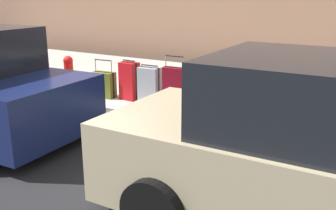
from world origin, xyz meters
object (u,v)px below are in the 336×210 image
(suitcase_silver_5, at_px, (150,86))
(suitcase_olive_7, at_px, (104,85))
(suitcase_red_6, at_px, (129,81))
(fire_hydrant, at_px, (69,72))
(bollard_post, at_px, (40,67))
(suitcase_teal_1, at_px, (262,104))
(suitcase_maroon_4, at_px, (174,88))
(suitcase_olive_0, at_px, (293,111))
(suitcase_navy_2, at_px, (234,102))
(suitcase_black_3, at_px, (205,95))

(suitcase_silver_5, relative_size, suitcase_olive_7, 0.98)
(suitcase_red_6, relative_size, suitcase_olive_7, 1.03)
(fire_hydrant, bearing_deg, bollard_post, 11.33)
(suitcase_silver_5, bearing_deg, suitcase_teal_1, 177.99)
(suitcase_red_6, distance_m, suitcase_olive_7, 0.58)
(suitcase_maroon_4, bearing_deg, suitcase_olive_7, 2.55)
(suitcase_olive_0, bearing_deg, suitcase_teal_1, 12.79)
(suitcase_silver_5, bearing_deg, suitcase_olive_7, 4.24)
(suitcase_silver_5, bearing_deg, suitcase_navy_2, -179.65)
(suitcase_teal_1, bearing_deg, suitcase_maroon_4, -2.44)
(suitcase_red_6, relative_size, bollard_post, 0.88)
(suitcase_maroon_4, xyz_separation_m, fire_hydrant, (2.69, -0.01, 0.01))
(suitcase_olive_0, distance_m, suitcase_navy_2, 1.00)
(suitcase_olive_0, relative_size, suitcase_silver_5, 0.99)
(suitcase_teal_1, relative_size, suitcase_olive_7, 1.23)
(suitcase_maroon_4, bearing_deg, fire_hydrant, -0.11)
(suitcase_maroon_4, distance_m, fire_hydrant, 2.69)
(suitcase_olive_7, relative_size, fire_hydrant, 1.04)
(suitcase_teal_1, relative_size, suitcase_silver_5, 1.26)
(suitcase_teal_1, xyz_separation_m, suitcase_maroon_4, (1.69, -0.07, 0.05))
(suitcase_navy_2, xyz_separation_m, suitcase_red_6, (2.26, -0.05, 0.10))
(suitcase_teal_1, distance_m, suitcase_silver_5, 2.25)
(suitcase_olive_7, bearing_deg, suitcase_red_6, -166.04)
(suitcase_black_3, distance_m, suitcase_silver_5, 1.16)
(suitcase_red_6, relative_size, fire_hydrant, 1.07)
(bollard_post, bearing_deg, fire_hydrant, -168.67)
(suitcase_navy_2, xyz_separation_m, suitcase_olive_7, (2.81, 0.09, -0.01))
(suitcase_silver_5, distance_m, suitcase_red_6, 0.53)
(suitcase_maroon_4, bearing_deg, bollard_post, 2.41)
(suitcase_navy_2, height_order, suitcase_red_6, suitcase_navy_2)
(suitcase_black_3, bearing_deg, suitcase_navy_2, 174.74)
(suitcase_navy_2, height_order, suitcase_silver_5, suitcase_navy_2)
(suitcase_olive_7, distance_m, fire_hydrant, 1.07)
(suitcase_teal_1, distance_m, bollard_post, 5.14)
(bollard_post, bearing_deg, suitcase_olive_0, -178.13)
(suitcase_black_3, distance_m, bollard_post, 4.05)
(suitcase_maroon_4, height_order, suitcase_silver_5, suitcase_maroon_4)
(suitcase_maroon_4, height_order, fire_hydrant, suitcase_maroon_4)
(suitcase_black_3, distance_m, fire_hydrant, 3.29)
(suitcase_navy_2, height_order, suitcase_black_3, suitcase_black_3)
(suitcase_red_6, bearing_deg, suitcase_silver_5, 173.82)
(suitcase_maroon_4, bearing_deg, suitcase_red_6, -3.37)
(suitcase_olive_0, distance_m, bollard_post, 5.63)
(suitcase_navy_2, xyz_separation_m, fire_hydrant, (3.87, 0.01, 0.12))
(suitcase_olive_0, distance_m, suitcase_maroon_4, 2.18)
(suitcase_teal_1, distance_m, suitcase_navy_2, 0.52)
(suitcase_silver_5, bearing_deg, suitcase_maroon_4, 179.29)
(suitcase_olive_7, bearing_deg, suitcase_silver_5, -175.76)
(suitcase_silver_5, xyz_separation_m, suitcase_red_6, (0.52, -0.06, 0.02))
(suitcase_olive_0, height_order, suitcase_red_6, suitcase_red_6)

